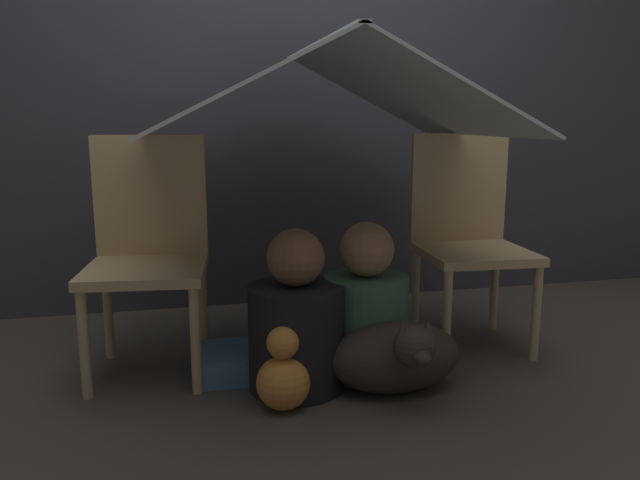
{
  "coord_description": "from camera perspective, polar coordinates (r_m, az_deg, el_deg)",
  "views": [
    {
      "loc": [
        -0.54,
        -2.15,
        0.96
      ],
      "look_at": [
        0.0,
        0.18,
        0.5
      ],
      "focal_mm": 35.0,
      "sensor_mm": 36.0,
      "label": 1
    }
  ],
  "objects": [
    {
      "name": "person_second",
      "position": [
        2.39,
        4.21,
        -6.53
      ],
      "size": [
        0.32,
        0.32,
        0.59
      ],
      "color": "#38664C",
      "rests_on": "ground_plane"
    },
    {
      "name": "plush_toy",
      "position": [
        2.14,
        -3.39,
        -12.29
      ],
      "size": [
        0.18,
        0.18,
        0.29
      ],
      "color": "#D88C3F",
      "rests_on": "ground_plane"
    },
    {
      "name": "chair_left",
      "position": [
        2.47,
        -15.45,
        -0.53
      ],
      "size": [
        0.48,
        0.48,
        0.9
      ],
      "rotation": [
        0.0,
        0.0,
        -0.11
      ],
      "color": "#D1B27F",
      "rests_on": "ground_plane"
    },
    {
      "name": "chair_right",
      "position": [
        2.75,
        13.34,
        0.72
      ],
      "size": [
        0.46,
        0.46,
        0.9
      ],
      "rotation": [
        0.0,
        0.0,
        -0.06
      ],
      "color": "#D1B27F",
      "rests_on": "ground_plane"
    },
    {
      "name": "ground_plane",
      "position": [
        2.42,
        0.99,
        -12.42
      ],
      "size": [
        8.8,
        8.8,
        0.0
      ],
      "primitive_type": "plane",
      "color": "#47423D"
    },
    {
      "name": "person_front",
      "position": [
        2.26,
        -2.19,
        -7.73
      ],
      "size": [
        0.35,
        0.35,
        0.59
      ],
      "color": "black",
      "rests_on": "ground_plane"
    },
    {
      "name": "floor_cushion",
      "position": [
        2.45,
        -7.4,
        -10.96
      ],
      "size": [
        0.34,
        0.27,
        0.1
      ],
      "color": "#4C7FB2",
      "rests_on": "ground_plane"
    },
    {
      "name": "sheet_canopy",
      "position": [
        2.4,
        0.0,
        13.63
      ],
      "size": [
        1.34,
        1.14,
        0.34
      ],
      "color": "silver"
    },
    {
      "name": "wall_back",
      "position": [
        3.27,
        -3.58,
        16.06
      ],
      "size": [
        7.0,
        0.05,
        2.5
      ],
      "color": "#3D3D47",
      "rests_on": "ground_plane"
    },
    {
      "name": "dog",
      "position": [
        2.26,
        7.02,
        -10.47
      ],
      "size": [
        0.48,
        0.4,
        0.32
      ],
      "color": "#332D28",
      "rests_on": "ground_plane"
    }
  ]
}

